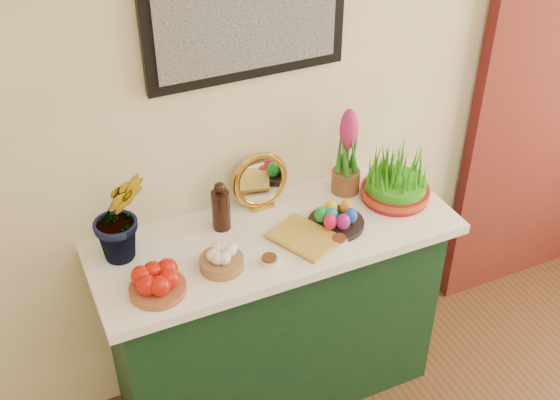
% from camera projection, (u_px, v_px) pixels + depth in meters
% --- Properties ---
extents(sideboard, '(1.30, 0.45, 0.85)m').
position_uv_depth(sideboard, '(275.00, 319.00, 2.92)').
color(sideboard, '#123318').
rests_on(sideboard, ground).
extents(tablecloth, '(1.40, 0.55, 0.04)m').
position_uv_depth(tablecloth, '(275.00, 236.00, 2.66)').
color(tablecloth, white).
rests_on(tablecloth, sideboard).
extents(hyacinth_green, '(0.25, 0.22, 0.48)m').
position_uv_depth(hyacinth_green, '(118.00, 202.00, 2.40)').
color(hyacinth_green, '#246D1B').
rests_on(hyacinth_green, tablecloth).
extents(apple_bowl, '(0.23, 0.23, 0.10)m').
position_uv_depth(apple_bowl, '(157.00, 283.00, 2.36)').
color(apple_bowl, '#994F2F').
rests_on(apple_bowl, tablecloth).
extents(garlic_basket, '(0.20, 0.20, 0.09)m').
position_uv_depth(garlic_basket, '(222.00, 260.00, 2.46)').
color(garlic_basket, '#95663C').
rests_on(garlic_basket, tablecloth).
extents(vinegar_cruet, '(0.07, 0.07, 0.20)m').
position_uv_depth(vinegar_cruet, '(221.00, 208.00, 2.62)').
color(vinegar_cruet, black).
rests_on(vinegar_cruet, tablecloth).
extents(mirror, '(0.24, 0.07, 0.24)m').
position_uv_depth(mirror, '(260.00, 181.00, 2.73)').
color(mirror, gold).
rests_on(mirror, tablecloth).
extents(book, '(0.25, 0.28, 0.03)m').
position_uv_depth(book, '(289.00, 249.00, 2.55)').
color(book, gold).
rests_on(book, tablecloth).
extents(spice_dish_left, '(0.07, 0.07, 0.03)m').
position_uv_depth(spice_dish_left, '(269.00, 260.00, 2.50)').
color(spice_dish_left, silver).
rests_on(spice_dish_left, tablecloth).
extents(spice_dish_right, '(0.06, 0.06, 0.03)m').
position_uv_depth(spice_dish_right, '(339.00, 240.00, 2.59)').
color(spice_dish_right, silver).
rests_on(spice_dish_right, tablecloth).
extents(egg_plate, '(0.26, 0.26, 0.09)m').
position_uv_depth(egg_plate, '(336.00, 219.00, 2.66)').
color(egg_plate, black).
rests_on(egg_plate, tablecloth).
extents(hyacinth_pink, '(0.11, 0.11, 0.38)m').
position_uv_depth(hyacinth_pink, '(347.00, 155.00, 2.78)').
color(hyacinth_pink, brown).
rests_on(hyacinth_pink, tablecloth).
extents(wheatgrass_sabzeh, '(0.28, 0.28, 0.23)m').
position_uv_depth(wheatgrass_sabzeh, '(397.00, 178.00, 2.77)').
color(wheatgrass_sabzeh, maroon).
rests_on(wheatgrass_sabzeh, tablecloth).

